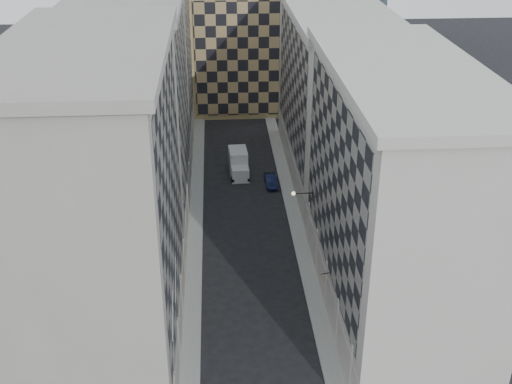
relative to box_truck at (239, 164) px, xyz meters
name	(u,v)px	position (x,y,z in m)	size (l,w,h in m)	color
sidewalk_west	(196,222)	(-5.02, -11.95, -1.18)	(1.50, 100.00, 0.15)	gray
sidewalk_east	(295,219)	(5.48, -11.95, -1.18)	(1.50, 100.00, 0.15)	gray
bldg_left_a	(103,212)	(-10.65, -30.95, 10.57)	(10.80, 22.80, 23.70)	gray
bldg_left_b	(135,112)	(-10.65, -8.95, 10.07)	(10.80, 22.80, 22.70)	gray
bldg_left_c	(153,59)	(-10.65, 13.05, 9.57)	(10.80, 22.80, 21.70)	gray
bldg_right_a	(393,196)	(11.11, -26.95, 9.07)	(10.80, 26.80, 20.70)	#B4B0A5
bldg_right_b	(333,94)	(11.12, 0.05, 8.59)	(10.80, 28.80, 19.70)	#B4B0A5
tan_block	(246,45)	(2.23, 25.94, 8.18)	(16.80, 14.80, 18.80)	tan
flagpoles_left	(174,297)	(-5.67, -35.95, 6.75)	(0.10, 6.33, 2.33)	gray
bracket_lamp	(295,193)	(4.61, -17.95, 4.95)	(1.98, 0.36, 0.36)	black
box_truck	(239,164)	(0.00, 0.00, 0.00)	(2.40, 5.36, 2.88)	silver
dark_car	(271,181)	(3.63, -3.49, -0.64)	(1.30, 3.72, 1.22)	#0E1636
shop_sign	(323,277)	(5.65, -28.28, 2.58)	(0.73, 0.64, 0.71)	black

